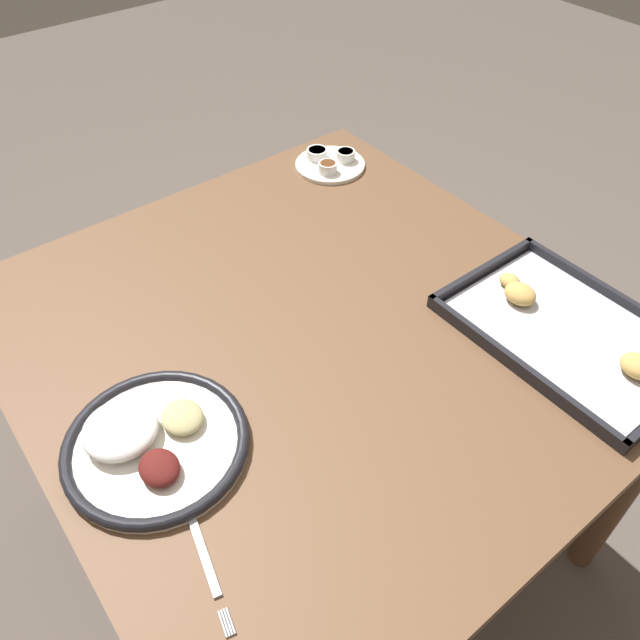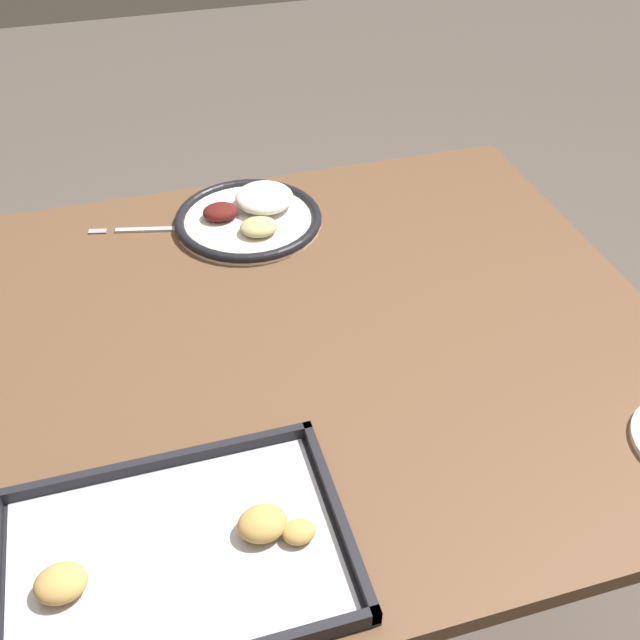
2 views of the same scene
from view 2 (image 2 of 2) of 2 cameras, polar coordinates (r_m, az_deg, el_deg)
name	(u,v)px [view 2 (image 2 of 2)]	position (r m, az deg, el deg)	size (l,w,h in m)	color
ground_plane	(328,574)	(1.83, 0.60, -18.78)	(8.00, 8.00, 0.00)	#564C44
dining_table	(330,374)	(1.32, 0.79, -4.15)	(1.12, 1.06, 0.75)	brown
dinner_plate	(250,216)	(1.51, -5.33, 7.90)	(0.29, 0.29, 0.05)	white
fork	(152,229)	(1.52, -12.64, 6.75)	(0.22, 0.06, 0.00)	#B2B2B7
baking_tray	(176,556)	(0.98, -10.90, -17.22)	(0.43, 0.30, 0.04)	black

